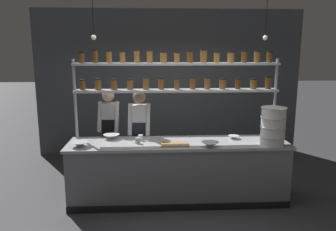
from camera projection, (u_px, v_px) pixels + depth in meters
name	position (u px, v px, depth m)	size (l,w,h in m)	color
ground_plane	(178.00, 199.00, 5.07)	(40.00, 40.00, 0.00)	#3D3D42
back_wall	(169.00, 84.00, 7.11)	(5.69, 0.12, 3.13)	#4C5156
prep_counter	(178.00, 171.00, 4.98)	(3.29, 0.76, 0.92)	gray
spice_shelf_unit	(178.00, 78.00, 5.04)	(3.17, 0.28, 2.28)	#B7BABF
chef_left	(109.00, 130.00, 5.62)	(0.37, 0.30, 1.62)	black
chef_center	(140.00, 133.00, 5.39)	(0.38, 0.30, 1.63)	black
container_stack	(273.00, 126.00, 4.68)	(0.36, 0.36, 0.56)	white
cutting_board	(175.00, 144.00, 4.73)	(0.40, 0.26, 0.02)	#A88456
prep_bowl_near_left	(234.00, 137.00, 5.09)	(0.17, 0.17, 0.05)	white
prep_bowl_center_front	(80.00, 144.00, 4.65)	(0.27, 0.27, 0.07)	silver
prep_bowl_center_back	(111.00, 137.00, 5.07)	(0.25, 0.25, 0.07)	white
prep_bowl_near_right	(210.00, 144.00, 4.65)	(0.25, 0.25, 0.07)	silver
serving_cup_front	(141.00, 138.00, 4.99)	(0.08, 0.08, 0.08)	silver
serving_cup_by_board	(138.00, 140.00, 4.82)	(0.08, 0.08, 0.09)	#B2B7BC
pendant_light_row	(181.00, 35.00, 4.59)	(2.49, 0.07, 0.67)	black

